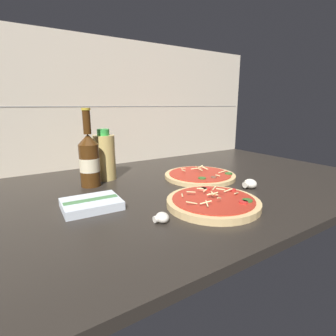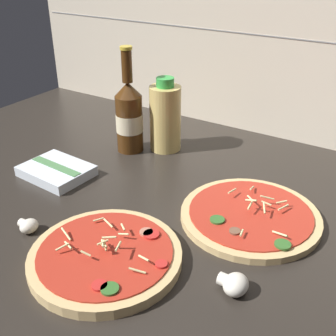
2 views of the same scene
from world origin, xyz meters
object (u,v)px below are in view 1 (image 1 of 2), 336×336
Objects in this scene: beer_bottle at (89,159)px; oil_bottle at (105,157)px; mushroom_left at (162,218)px; pizza_near at (213,202)px; pizza_far at (200,176)px; mushroom_right at (250,184)px; dish_towel at (91,204)px.

oil_bottle is (7.47, 5.61, -0.75)cm from beer_bottle.
oil_bottle reaches higher than mushroom_left.
pizza_near reaches higher than mushroom_left.
beer_bottle is at bearing -143.11° from oil_bottle.
pizza_far is 7.12× the size of mushroom_left.
oil_bottle is 54.52cm from mushroom_right.
mushroom_right is 52.94cm from dish_towel.
mushroom_right is (39.91, 6.55, 0.33)cm from mushroom_left.
beer_bottle is 1.40× the size of oil_bottle.
pizza_far is at bearing -18.15° from beer_bottle.
oil_bottle reaches higher than mushroom_right.
pizza_near is 1.63× the size of dish_towel.
pizza_near is 34.42cm from dish_towel.
pizza_near is 47.35cm from oil_bottle.
mushroom_left and dish_towel have the same top height.
pizza_far is 1.44× the size of oil_bottle.
beer_bottle is at bearing 161.85° from pizza_far.
dish_towel is at bearing -106.73° from beer_bottle.
beer_bottle is 1.67× the size of dish_towel.
pizza_far is (16.22, 25.29, -0.25)cm from pizza_near.
dish_towel is (-13.74, -26.45, -7.71)cm from oil_bottle.
pizza_near is 0.98× the size of beer_bottle.
beer_bottle is (-39.64, 12.99, 8.82)cm from pizza_far.
mushroom_right is (5.62, -20.03, 0.78)cm from pizza_far.
beer_bottle is at bearing 97.70° from mushroom_left.
pizza_near is 5.42× the size of mushroom_right.
pizza_far is 38.02cm from oil_bottle.
beer_bottle reaches higher than pizza_far.
pizza_near is at bearing -70.04° from oil_bottle.
dish_towel is (-6.26, -20.84, -8.46)cm from beer_bottle.
pizza_near is 22.47cm from mushroom_right.
oil_bottle is 30.79cm from dish_towel.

